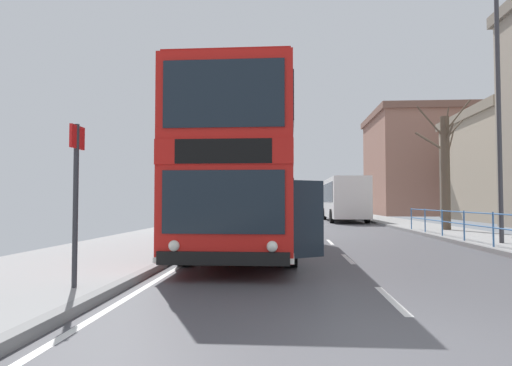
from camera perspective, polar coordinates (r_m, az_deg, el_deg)
ground at (r=4.55m, az=15.08°, el=-20.43°), size 15.80×140.00×0.20m
double_decker_bus_main at (r=13.02m, az=-0.92°, el=1.11°), size 3.22×10.19×4.29m
background_bus_far_lane at (r=34.31m, az=11.02°, el=-1.91°), size 2.68×9.68×3.15m
bus_stop_sign_near at (r=7.50m, az=-21.83°, el=-0.35°), size 0.08×0.44×2.52m
street_lamp_far_side at (r=16.86m, az=28.32°, el=11.05°), size 0.28×0.60×9.04m
bare_tree_far_00 at (r=23.22m, az=22.83°, el=1.65°), size 2.77×2.70×6.30m
background_building_02 at (r=54.62m, az=21.54°, el=2.32°), size 13.94×13.49×11.51m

